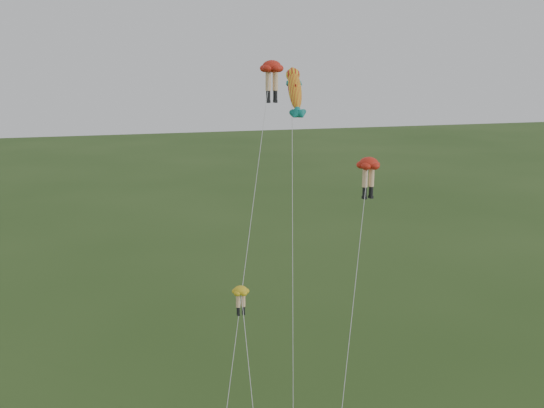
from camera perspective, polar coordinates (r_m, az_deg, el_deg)
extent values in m
ellipsoid|color=red|center=(40.59, -0.02, 12.84)|extent=(1.70, 1.70, 0.81)
cylinder|color=#FAC594|center=(40.53, -0.36, 11.49)|extent=(0.36, 0.36, 1.23)
cylinder|color=black|center=(40.56, -0.36, 10.18)|extent=(0.28, 0.28, 0.62)
cube|color=black|center=(40.58, -0.36, 9.62)|extent=(0.22, 0.37, 0.18)
cylinder|color=#FAC594|center=(40.69, 0.31, 11.50)|extent=(0.36, 0.36, 1.23)
cylinder|color=black|center=(40.72, 0.31, 10.19)|extent=(0.28, 0.28, 0.62)
cube|color=black|center=(40.74, 0.31, 9.64)|extent=(0.22, 0.37, 0.18)
cylinder|color=silver|center=(35.61, -2.07, -2.22)|extent=(5.95, 11.30, 19.29)
ellipsoid|color=red|center=(36.92, 9.10, 3.83)|extent=(1.69, 1.69, 0.75)
cylinder|color=#FAC594|center=(36.94, 8.75, 2.46)|extent=(0.33, 0.33, 1.14)
cylinder|color=black|center=(37.10, 8.71, 1.16)|extent=(0.26, 0.26, 0.57)
cube|color=black|center=(37.18, 8.69, 0.61)|extent=(0.23, 0.35, 0.17)
cylinder|color=#FAC594|center=(37.19, 9.34, 2.51)|extent=(0.33, 0.33, 1.14)
cylinder|color=black|center=(37.35, 9.30, 1.22)|extent=(0.26, 0.26, 0.57)
cube|color=black|center=(37.43, 9.28, 0.67)|extent=(0.23, 0.35, 0.17)
cylinder|color=silver|center=(33.86, 7.77, -8.23)|extent=(5.16, 8.39, 13.58)
ellipsoid|color=gold|center=(30.50, -2.98, -8.11)|extent=(0.95, 0.95, 0.45)
cylinder|color=#FAC594|center=(30.65, -3.21, -9.07)|extent=(0.20, 0.20, 0.69)
cylinder|color=black|center=(30.85, -3.20, -9.95)|extent=(0.16, 0.16, 0.34)
cube|color=black|center=(30.94, -3.20, -10.33)|extent=(0.12, 0.21, 0.10)
cylinder|color=#FAC594|center=(30.73, -2.72, -9.01)|extent=(0.20, 0.20, 0.69)
cylinder|color=black|center=(30.92, -2.70, -9.89)|extent=(0.16, 0.16, 0.34)
cube|color=black|center=(31.01, -2.70, -10.27)|extent=(0.12, 0.21, 0.10)
cylinder|color=silver|center=(30.83, -2.12, -15.82)|extent=(0.15, 2.99, 8.22)
ellipsoid|color=yellow|center=(36.98, 2.14, 10.85)|extent=(1.41, 3.14, 3.03)
sphere|color=yellow|center=(36.98, 2.14, 10.85)|extent=(1.11, 1.41, 1.27)
cone|color=#13807D|center=(36.98, 2.14, 10.85)|extent=(0.90, 1.31, 1.20)
cone|color=#13807D|center=(36.98, 2.14, 10.85)|extent=(0.90, 1.31, 1.20)
cone|color=#13807D|center=(36.98, 2.14, 10.85)|extent=(0.51, 0.73, 0.67)
cone|color=#13807D|center=(36.98, 2.14, 10.85)|extent=(0.51, 0.73, 0.67)
cone|color=#B31512|center=(36.98, 2.14, 10.85)|extent=(0.55, 0.73, 0.66)
cylinder|color=silver|center=(34.51, 2.08, -4.16)|extent=(2.45, 7.57, 17.62)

